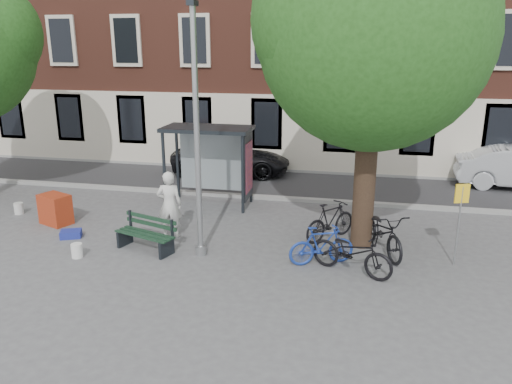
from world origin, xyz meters
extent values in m
plane|color=#4C4C4F|center=(0.00, 0.00, 0.00)|extent=(90.00, 90.00, 0.00)
cube|color=#28282B|center=(0.00, 7.00, 0.01)|extent=(40.00, 4.00, 0.01)
cube|color=gray|center=(0.00, 5.00, 0.06)|extent=(40.00, 0.25, 0.12)
cube|color=gray|center=(0.00, 9.00, 0.06)|extent=(40.00, 0.25, 0.12)
cube|color=brown|center=(0.00, 13.00, 7.00)|extent=(30.00, 8.00, 14.00)
cylinder|color=#9EA0A3|center=(0.00, 0.00, 3.00)|extent=(0.14, 0.14, 6.00)
cylinder|color=#9EA0A3|center=(0.00, 0.00, 0.12)|extent=(0.28, 0.28, 0.24)
cube|color=#1E2328|center=(0.00, 0.00, 6.05)|extent=(0.18, 0.35, 0.12)
cylinder|color=black|center=(4.00, 1.50, 1.70)|extent=(0.56, 0.56, 3.40)
sphere|color=#1F4A16|center=(4.00, 1.50, 5.40)|extent=(5.60, 5.60, 5.60)
sphere|color=#1F4A16|center=(4.90, 1.90, 5.90)|extent=(3.92, 3.92, 3.92)
sphere|color=#1F4A16|center=(3.20, 1.20, 5.70)|extent=(4.20, 4.20, 4.20)
sphere|color=#1F4A16|center=(4.20, 0.60, 6.00)|extent=(3.64, 3.64, 3.64)
cube|color=#1E2328|center=(-2.30, 3.40, 1.25)|extent=(0.08, 0.08, 2.50)
cube|color=#1E2328|center=(0.30, 3.40, 1.25)|extent=(0.08, 0.08, 2.50)
cube|color=#1E2328|center=(-2.30, 4.60, 1.25)|extent=(0.08, 0.08, 2.50)
cube|color=#1E2328|center=(0.30, 4.60, 1.25)|extent=(0.08, 0.08, 2.50)
cube|color=#1E2328|center=(-1.00, 4.00, 2.56)|extent=(2.85, 1.45, 0.12)
cube|color=#8C999E|center=(-1.00, 4.60, 1.38)|extent=(2.34, 0.04, 2.00)
cube|color=#1E2328|center=(0.30, 4.00, 1.38)|extent=(0.12, 1.14, 2.12)
cube|color=#D84C19|center=(0.37, 4.00, 1.38)|extent=(0.02, 0.90, 1.62)
imported|color=silver|center=(-1.20, 1.00, 0.94)|extent=(0.76, 0.57, 1.88)
cube|color=#1E2328|center=(-2.18, 0.17, 0.22)|extent=(0.24, 0.53, 0.43)
cube|color=#1E2328|center=(-0.81, -0.29, 0.22)|extent=(0.24, 0.53, 0.43)
cube|color=#163120|center=(-1.55, -0.22, 0.45)|extent=(1.63, 0.65, 0.04)
cube|color=#163120|center=(-1.49, -0.06, 0.45)|extent=(1.63, 0.65, 0.04)
cube|color=#163120|center=(-1.44, 0.11, 0.45)|extent=(1.63, 0.65, 0.04)
cube|color=#163120|center=(-1.41, 0.20, 0.64)|extent=(1.61, 0.58, 0.10)
cube|color=#163120|center=(-1.41, 0.20, 0.82)|extent=(1.61, 0.58, 0.10)
imported|color=black|center=(3.79, -0.30, 0.53)|extent=(2.14, 1.46, 1.06)
imported|color=#1B3897|center=(3.06, 0.06, 0.49)|extent=(1.69, 1.07, 0.98)
imported|color=black|center=(4.52, 1.07, 0.58)|extent=(1.60, 2.33, 1.16)
imported|color=black|center=(3.16, 1.72, 0.54)|extent=(1.54, 1.69, 1.07)
imported|color=black|center=(-1.34, 8.17, 0.67)|extent=(5.02, 2.75, 1.33)
cube|color=#972D14|center=(-4.94, 1.29, 0.45)|extent=(1.06, 0.90, 0.90)
cube|color=navy|center=(-3.91, 0.37, 0.10)|extent=(0.66, 0.58, 0.20)
cylinder|color=silver|center=(-3.00, -0.81, 0.18)|extent=(0.34, 0.34, 0.36)
cylinder|color=silver|center=(-6.63, 1.84, 0.18)|extent=(0.32, 0.32, 0.36)
cylinder|color=#9EA0A3|center=(6.24, 0.71, 0.99)|extent=(0.04, 0.04, 1.98)
cube|color=yellow|center=(6.24, 0.71, 1.81)|extent=(0.34, 0.14, 0.46)
camera|label=1|loc=(3.83, -11.23, 5.19)|focal=35.00mm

